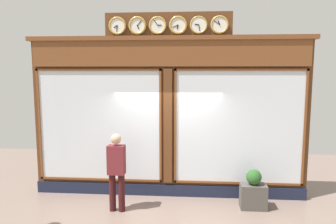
{
  "coord_description": "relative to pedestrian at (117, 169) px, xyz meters",
  "views": [
    {
      "loc": [
        -0.58,
        7.35,
        3.0
      ],
      "look_at": [
        0.0,
        0.0,
        2.04
      ],
      "focal_mm": 34.01,
      "sensor_mm": 36.0,
      "label": 1
    }
  ],
  "objects": [
    {
      "name": "planter_shrub",
      "position": [
        -2.94,
        -0.36,
        -0.22
      ],
      "size": [
        0.33,
        0.33,
        0.33
      ],
      "primitive_type": "sphere",
      "color": "#285623",
      "rests_on": "planter_box"
    },
    {
      "name": "pedestrian",
      "position": [
        0.0,
        0.0,
        0.0
      ],
      "size": [
        0.37,
        0.24,
        1.69
      ],
      "color": "#3A1316",
      "rests_on": "ground_plane"
    },
    {
      "name": "planter_box",
      "position": [
        -2.94,
        -0.36,
        -0.66
      ],
      "size": [
        0.56,
        0.36,
        0.54
      ],
      "primitive_type": "cube",
      "color": "#4C4742",
      "rests_on": "ground_plane"
    },
    {
      "name": "shop_facade",
      "position": [
        -1.02,
        -1.05,
        1.0
      ],
      "size": [
        6.61,
        0.42,
        4.31
      ],
      "color": "#5B3319",
      "rests_on": "ground_plane"
    }
  ]
}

